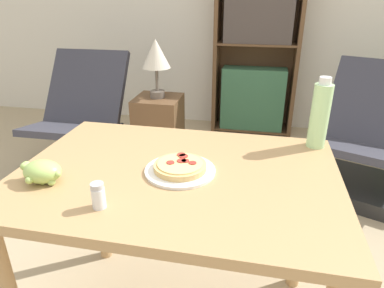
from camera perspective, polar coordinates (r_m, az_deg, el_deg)
The scene contains 10 objects.
dining_table at distance 1.24m, azimuth -2.47°, elevation -9.14°, with size 1.10×0.77×0.75m.
pizza_on_plate at distance 1.17m, azimuth -1.99°, elevation -4.01°, with size 0.24×0.24×0.04m.
grape_bunch at distance 1.21m, azimuth -23.73°, elevation -4.25°, with size 0.15×0.11×0.07m.
drink_bottle at distance 1.41m, azimuth 20.53°, elevation 4.56°, with size 0.07×0.07×0.28m.
salt_shaker at distance 1.01m, azimuth -15.35°, elevation -8.30°, with size 0.04×0.04×0.08m.
lounge_chair_near at distance 2.87m, azimuth -17.93°, elevation 1.91°, with size 0.63×0.77×0.88m.
lounge_chair_far at distance 2.64m, azimuth 26.79°, elevation -1.51°, with size 0.83×0.94×0.88m.
bookshelf at distance 3.41m, azimuth 10.65°, elevation 14.85°, with size 0.79×0.30×1.73m.
side_table at distance 2.73m, azimuth -5.49°, elevation 1.91°, with size 0.34×0.34×0.58m.
table_lamp at distance 2.56m, azimuth -6.03°, elevation 14.32°, with size 0.21×0.21×0.43m.
Camera 1 is at (0.22, -0.92, 1.32)m, focal length 32.00 mm.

